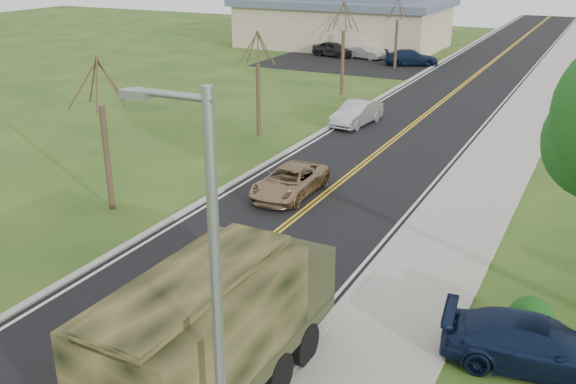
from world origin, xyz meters
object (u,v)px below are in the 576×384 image
Objects in this scene: military_truck at (216,325)px; suv_champagne at (290,181)px; pickup_navy at (536,345)px; sedan_silver at (357,113)px.

military_truck is 13.41m from suv_champagne.
suv_champagne is 13.41m from pickup_navy.
military_truck reaches higher than sedan_silver.
military_truck is 1.70× the size of sedan_silver.
sedan_silver is (-1.68, 12.04, 0.08)m from suv_champagne.
suv_champagne is (-4.52, 12.54, -1.42)m from military_truck.
suv_champagne is 1.05× the size of sedan_silver.
pickup_navy is (10.83, -7.91, 0.05)m from suv_champagne.
suv_champagne is 0.97× the size of pickup_navy.
sedan_silver is at bearing 24.66° from pickup_navy.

